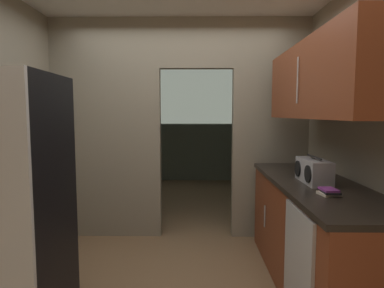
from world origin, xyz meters
name	(u,v)px	position (x,y,z in m)	size (l,w,h in m)	color
kitchen_partition	(175,123)	(-0.06, 1.41, 1.39)	(3.07, 0.12, 2.62)	gray
adjoining_room_shell	(186,124)	(0.00, 3.63, 1.31)	(3.07, 3.44, 2.62)	gray
lower_cabinet_run	(314,236)	(1.20, 0.17, 0.47)	(0.66, 2.10, 0.93)	brown
dishwasher	(298,273)	(0.88, -0.42, 0.43)	(0.02, 0.56, 0.87)	#B7BABC
upper_cabinet_counterside	(320,80)	(1.20, 0.17, 1.77)	(0.36, 1.89, 0.62)	brown
boombox	(313,171)	(1.17, 0.15, 1.03)	(0.19, 0.43, 0.22)	#B2B2B7
book_stack	(329,192)	(1.13, -0.26, 0.95)	(0.15, 0.16, 0.05)	beige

